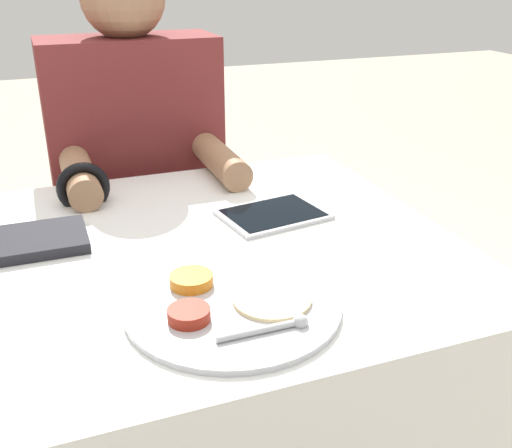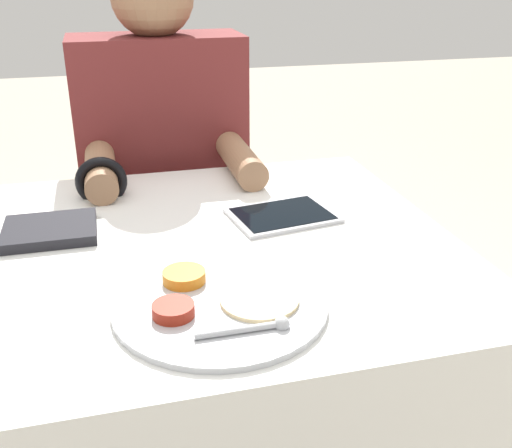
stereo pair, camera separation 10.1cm
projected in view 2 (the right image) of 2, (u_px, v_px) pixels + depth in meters
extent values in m
cube|color=silver|center=(162.00, 406.00, 1.21)|extent=(1.11, 0.83, 0.71)
cylinder|color=#B7BABF|center=(220.00, 304.00, 0.88)|extent=(0.32, 0.32, 0.01)
cylinder|color=orange|center=(184.00, 276.00, 0.93)|extent=(0.07, 0.07, 0.02)
cylinder|color=maroon|center=(173.00, 310.00, 0.84)|extent=(0.06, 0.06, 0.02)
cylinder|color=beige|center=(260.00, 300.00, 0.88)|extent=(0.12, 0.12, 0.01)
cylinder|color=#B7BABF|center=(239.00, 330.00, 0.80)|extent=(0.12, 0.01, 0.01)
sphere|color=#B7BABF|center=(282.00, 324.00, 0.82)|extent=(0.02, 0.02, 0.02)
cube|color=silver|center=(51.00, 233.00, 1.11)|extent=(0.16, 0.14, 0.01)
cube|color=black|center=(50.00, 230.00, 1.11)|extent=(0.17, 0.14, 0.02)
cube|color=#B7B7BC|center=(282.00, 215.00, 1.19)|extent=(0.22, 0.18, 0.01)
cube|color=black|center=(282.00, 213.00, 1.19)|extent=(0.20, 0.16, 0.00)
cube|color=black|center=(173.00, 308.00, 1.80)|extent=(0.39, 0.22, 0.44)
cube|color=maroon|center=(162.00, 146.00, 1.59)|extent=(0.43, 0.20, 0.57)
cylinder|color=#936B4C|center=(101.00, 169.00, 1.35)|extent=(0.07, 0.28, 0.07)
cylinder|color=#936B4C|center=(240.00, 159.00, 1.43)|extent=(0.07, 0.28, 0.07)
torus|color=black|center=(101.00, 182.00, 1.28)|extent=(0.11, 0.02, 0.11)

